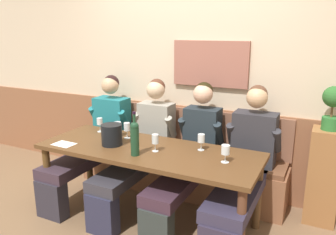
# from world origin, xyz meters

# --- Properties ---
(ground_plane) EXTENTS (6.80, 6.80, 0.02)m
(ground_plane) POSITION_xyz_m (0.00, 0.00, -0.01)
(ground_plane) COLOR brown
(ground_plane) RESTS_ON ground
(room_wall_back) EXTENTS (6.80, 0.12, 2.80)m
(room_wall_back) POSITION_xyz_m (0.00, 1.09, 1.40)
(room_wall_back) COLOR beige
(room_wall_back) RESTS_ON ground
(wood_wainscot_panel) EXTENTS (6.80, 0.03, 0.95)m
(wood_wainscot_panel) POSITION_xyz_m (0.00, 1.04, 0.48)
(wood_wainscot_panel) COLOR brown
(wood_wainscot_panel) RESTS_ON ground
(wall_bench) EXTENTS (2.38, 0.42, 0.94)m
(wall_bench) POSITION_xyz_m (0.00, 0.83, 0.28)
(wall_bench) COLOR brown
(wall_bench) RESTS_ON ground
(dining_table) EXTENTS (2.08, 0.77, 0.73)m
(dining_table) POSITION_xyz_m (0.00, 0.15, 0.65)
(dining_table) COLOR #55361D
(dining_table) RESTS_ON ground
(person_center_left_seat) EXTENTS (0.50, 1.23, 1.28)m
(person_center_left_seat) POSITION_xyz_m (-0.87, 0.49, 0.63)
(person_center_left_seat) COLOR #292731
(person_center_left_seat) RESTS_ON ground
(person_left_seat) EXTENTS (0.48, 1.23, 1.28)m
(person_left_seat) POSITION_xyz_m (-0.26, 0.48, 0.63)
(person_left_seat) COLOR #27283F
(person_left_seat) RESTS_ON ground
(person_center_right_seat) EXTENTS (0.47, 1.23, 1.28)m
(person_center_right_seat) POSITION_xyz_m (0.29, 0.49, 0.63)
(person_center_right_seat) COLOR #2A3130
(person_center_right_seat) RESTS_ON ground
(person_right_seat) EXTENTS (0.52, 1.23, 1.29)m
(person_right_seat) POSITION_xyz_m (0.84, 0.49, 0.63)
(person_right_seat) COLOR #2D273A
(person_right_seat) RESTS_ON ground
(ice_bucket) EXTENTS (0.20, 0.20, 0.20)m
(ice_bucket) POSITION_xyz_m (-0.36, 0.09, 0.83)
(ice_bucket) COLOR black
(ice_bucket) RESTS_ON dining_table
(wine_bottle_amber_mid) EXTENTS (0.08, 0.08, 0.39)m
(wine_bottle_amber_mid) POSITION_xyz_m (-0.02, -0.04, 0.90)
(wine_bottle_amber_mid) COLOR #193C25
(wine_bottle_amber_mid) RESTS_ON dining_table
(wine_glass_mid_right) EXTENTS (0.06, 0.06, 0.16)m
(wine_glass_mid_right) POSITION_xyz_m (0.10, 0.12, 0.84)
(wine_glass_mid_right) COLOR silver
(wine_glass_mid_right) RESTS_ON dining_table
(wine_glass_left_end) EXTENTS (0.06, 0.06, 0.16)m
(wine_glass_left_end) POSITION_xyz_m (-0.34, 0.33, 0.84)
(wine_glass_left_end) COLOR silver
(wine_glass_left_end) RESTS_ON dining_table
(wine_glass_mid_left) EXTENTS (0.08, 0.08, 0.15)m
(wine_glass_mid_left) POSITION_xyz_m (-0.46, 0.34, 0.83)
(wine_glass_mid_left) COLOR silver
(wine_glass_mid_left) RESTS_ON dining_table
(wine_glass_near_bucket) EXTENTS (0.07, 0.07, 0.15)m
(wine_glass_near_bucket) POSITION_xyz_m (0.74, 0.15, 0.84)
(wine_glass_near_bucket) COLOR silver
(wine_glass_near_bucket) RESTS_ON dining_table
(wine_glass_right_end) EXTENTS (0.06, 0.06, 0.15)m
(wine_glass_right_end) POSITION_xyz_m (0.46, 0.33, 0.84)
(wine_glass_right_end) COLOR silver
(wine_glass_right_end) RESTS_ON dining_table
(wine_glass_center_front) EXTENTS (0.06, 0.06, 0.15)m
(wine_glass_center_front) POSITION_xyz_m (-0.72, 0.38, 0.84)
(wine_glass_center_front) COLOR silver
(wine_glass_center_front) RESTS_ON dining_table
(tasting_sheet_left_guest) EXTENTS (0.22, 0.16, 0.00)m
(tasting_sheet_left_guest) POSITION_xyz_m (-0.79, -0.10, 0.73)
(tasting_sheet_left_guest) COLOR white
(tasting_sheet_left_guest) RESTS_ON dining_table
(corner_pedestal) EXTENTS (0.28, 0.28, 0.92)m
(corner_pedestal) POSITION_xyz_m (1.49, 0.86, 0.46)
(corner_pedestal) COLOR #935F34
(corner_pedestal) RESTS_ON ground
(potted_plant) EXTENTS (0.19, 0.19, 0.40)m
(potted_plant) POSITION_xyz_m (1.49, 0.86, 1.15)
(potted_plant) COLOR #2A6D2F
(potted_plant) RESTS_ON corner_pedestal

